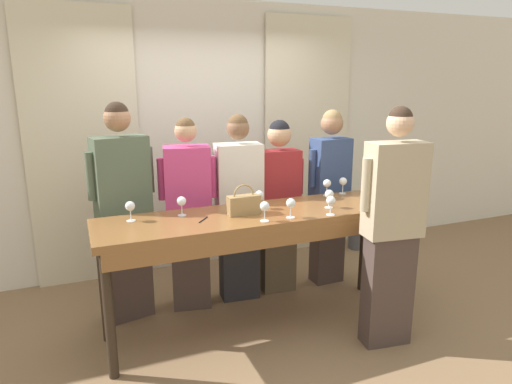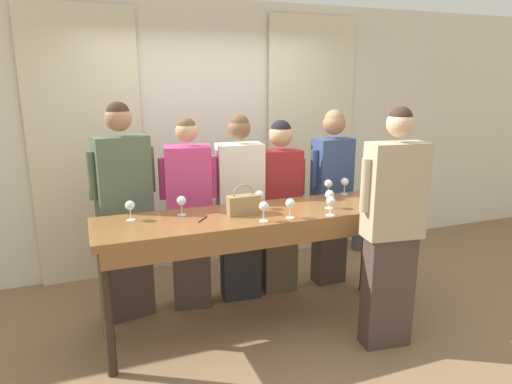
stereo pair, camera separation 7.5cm
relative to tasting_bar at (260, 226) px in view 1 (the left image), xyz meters
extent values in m
plane|color=#846647|center=(0.00, 0.02, -0.88)|extent=(18.00, 18.00, 0.00)
cube|color=silver|center=(0.00, 1.57, 0.52)|extent=(12.00, 0.06, 2.80)
cube|color=beige|center=(-1.22, 1.51, 0.46)|extent=(1.06, 0.03, 2.69)
cube|color=beige|center=(1.22, 1.51, 0.46)|extent=(1.06, 0.03, 2.69)
cube|color=brown|center=(0.00, 0.02, 0.08)|extent=(2.54, 0.65, 0.06)
cube|color=brown|center=(0.00, -0.29, -0.01)|extent=(2.44, 0.03, 0.12)
cylinder|color=#2D2319|center=(-1.19, -0.23, -0.42)|extent=(0.07, 0.07, 0.93)
cylinder|color=#2D2319|center=(1.19, -0.23, -0.42)|extent=(0.07, 0.07, 0.93)
cylinder|color=#2D2319|center=(-1.19, 0.27, -0.42)|extent=(0.07, 0.07, 0.93)
cylinder|color=#2D2319|center=(1.19, 0.27, -0.42)|extent=(0.07, 0.07, 0.93)
cylinder|color=black|center=(1.16, 0.23, 0.22)|extent=(0.07, 0.07, 0.22)
cone|color=black|center=(1.16, 0.23, 0.35)|extent=(0.07, 0.07, 0.04)
cylinder|color=black|center=(1.16, 0.23, 0.41)|extent=(0.03, 0.03, 0.08)
cylinder|color=white|center=(1.16, 0.23, 0.21)|extent=(0.07, 0.07, 0.09)
cube|color=#997A4C|center=(-0.13, 0.02, 0.18)|extent=(0.25, 0.10, 0.15)
torus|color=#997A4C|center=(-0.13, 0.02, 0.26)|extent=(0.17, 0.01, 0.17)
cylinder|color=white|center=(0.76, 0.28, 0.11)|extent=(0.07, 0.07, 0.00)
cylinder|color=white|center=(0.76, 0.28, 0.15)|extent=(0.01, 0.01, 0.08)
sphere|color=white|center=(0.76, 0.28, 0.22)|extent=(0.07, 0.07, 0.07)
cylinder|color=white|center=(-0.58, 0.17, 0.11)|extent=(0.07, 0.07, 0.00)
cylinder|color=white|center=(-0.58, 0.17, 0.15)|extent=(0.01, 0.01, 0.08)
sphere|color=white|center=(-0.58, 0.17, 0.22)|extent=(0.07, 0.07, 0.07)
cylinder|color=white|center=(0.58, -0.07, 0.11)|extent=(0.07, 0.07, 0.00)
cylinder|color=white|center=(0.58, -0.07, 0.15)|extent=(0.01, 0.01, 0.08)
sphere|color=white|center=(0.58, -0.07, 0.22)|extent=(0.07, 0.07, 0.07)
cylinder|color=white|center=(0.48, -0.25, 0.11)|extent=(0.07, 0.07, 0.00)
cylinder|color=white|center=(0.48, -0.25, 0.15)|extent=(0.01, 0.01, 0.08)
sphere|color=white|center=(0.48, -0.25, 0.22)|extent=(0.07, 0.07, 0.07)
cylinder|color=white|center=(-0.97, 0.17, 0.11)|extent=(0.07, 0.07, 0.00)
cylinder|color=white|center=(-0.97, 0.17, 0.15)|extent=(0.01, 0.01, 0.08)
sphere|color=white|center=(-0.97, 0.17, 0.22)|extent=(0.07, 0.07, 0.07)
cylinder|color=white|center=(-0.05, -0.21, 0.11)|extent=(0.07, 0.07, 0.00)
cylinder|color=white|center=(-0.05, -0.21, 0.15)|extent=(0.01, 0.01, 0.08)
sphere|color=white|center=(-0.05, -0.21, 0.22)|extent=(0.07, 0.07, 0.07)
sphere|color=beige|center=(-0.05, -0.21, 0.22)|extent=(0.05, 0.05, 0.05)
cylinder|color=white|center=(0.89, -0.19, 0.11)|extent=(0.07, 0.07, 0.00)
cylinder|color=white|center=(0.89, -0.19, 0.15)|extent=(0.01, 0.01, 0.08)
sphere|color=white|center=(0.89, -0.19, 0.22)|extent=(0.07, 0.07, 0.07)
cylinder|color=white|center=(0.04, 0.12, 0.11)|extent=(0.07, 0.07, 0.00)
cylinder|color=white|center=(0.04, 0.12, 0.15)|extent=(0.01, 0.01, 0.08)
sphere|color=white|center=(0.04, 0.12, 0.22)|extent=(0.07, 0.07, 0.07)
sphere|color=beige|center=(0.04, 0.12, 0.22)|extent=(0.05, 0.05, 0.05)
cylinder|color=white|center=(1.14, 0.00, 0.11)|extent=(0.07, 0.07, 0.00)
cylinder|color=white|center=(1.14, 0.00, 0.15)|extent=(0.01, 0.01, 0.08)
sphere|color=white|center=(1.14, 0.00, 0.22)|extent=(0.07, 0.07, 0.07)
cylinder|color=white|center=(0.17, -0.20, 0.11)|extent=(0.07, 0.07, 0.00)
cylinder|color=white|center=(0.17, -0.20, 0.15)|extent=(0.01, 0.01, 0.08)
sphere|color=white|center=(0.17, -0.20, 0.22)|extent=(0.07, 0.07, 0.07)
cylinder|color=white|center=(0.94, 0.29, 0.11)|extent=(0.07, 0.07, 0.00)
cylinder|color=white|center=(0.94, 0.29, 0.15)|extent=(0.01, 0.01, 0.08)
sphere|color=white|center=(0.94, 0.29, 0.22)|extent=(0.07, 0.07, 0.07)
sphere|color=beige|center=(0.94, 0.29, 0.22)|extent=(0.05, 0.05, 0.05)
cylinder|color=black|center=(-0.46, -0.01, 0.11)|extent=(0.10, 0.12, 0.01)
cube|color=#473833|center=(-0.97, 0.58, -0.44)|extent=(0.40, 0.25, 0.88)
cube|color=#4C5B47|center=(-0.97, 0.58, 0.34)|extent=(0.47, 0.29, 0.69)
sphere|color=#9E7051|center=(-0.97, 0.58, 0.83)|extent=(0.21, 0.21, 0.21)
sphere|color=#332319|center=(-0.97, 0.58, 0.87)|extent=(0.19, 0.19, 0.19)
cylinder|color=#4C5B47|center=(-0.74, 0.63, 0.39)|extent=(0.08, 0.08, 0.38)
cylinder|color=#4C5B47|center=(-1.21, 0.54, 0.39)|extent=(0.08, 0.08, 0.38)
cube|color=#473833|center=(-0.43, 0.58, -0.47)|extent=(0.36, 0.27, 0.82)
cube|color=#C63D7A|center=(-0.43, 0.58, 0.26)|extent=(0.43, 0.32, 0.65)
sphere|color=tan|center=(-0.43, 0.58, 0.71)|extent=(0.19, 0.19, 0.19)
sphere|color=brown|center=(-0.43, 0.58, 0.74)|extent=(0.16, 0.16, 0.16)
cylinder|color=#C63D7A|center=(-0.22, 0.54, 0.31)|extent=(0.08, 0.08, 0.36)
cylinder|color=#C63D7A|center=(-0.64, 0.62, 0.31)|extent=(0.08, 0.08, 0.36)
cube|color=#28282D|center=(0.03, 0.58, -0.47)|extent=(0.36, 0.24, 0.81)
cube|color=silver|center=(0.03, 0.58, 0.26)|extent=(0.43, 0.28, 0.65)
sphere|color=brown|center=(0.03, 0.58, 0.71)|extent=(0.20, 0.20, 0.20)
sphere|color=brown|center=(0.03, 0.58, 0.75)|extent=(0.18, 0.18, 0.18)
cylinder|color=silver|center=(0.26, 0.56, 0.30)|extent=(0.08, 0.08, 0.35)
cylinder|color=silver|center=(-0.19, 0.60, 0.30)|extent=(0.08, 0.08, 0.35)
cube|color=brown|center=(0.43, 0.58, -0.50)|extent=(0.33, 0.20, 0.77)
cube|color=maroon|center=(0.43, 0.58, 0.19)|extent=(0.39, 0.24, 0.61)
sphere|color=tan|center=(0.43, 0.58, 0.64)|extent=(0.22, 0.22, 0.22)
sphere|color=black|center=(0.43, 0.58, 0.68)|extent=(0.19, 0.19, 0.19)
cylinder|color=maroon|center=(0.64, 0.57, 0.24)|extent=(0.07, 0.07, 0.34)
cylinder|color=maroon|center=(0.22, 0.60, 0.24)|extent=(0.07, 0.07, 0.34)
cube|color=#473833|center=(0.98, 0.58, -0.47)|extent=(0.31, 0.20, 0.82)
cube|color=#334775|center=(0.98, 0.58, 0.26)|extent=(0.36, 0.23, 0.65)
sphere|color=#9E7051|center=(0.98, 0.58, 0.72)|extent=(0.21, 0.21, 0.21)
sphere|color=#93754C|center=(0.98, 0.58, 0.76)|extent=(0.19, 0.19, 0.19)
cylinder|color=#334775|center=(1.18, 0.59, 0.31)|extent=(0.07, 0.07, 0.36)
cylinder|color=#334775|center=(0.78, 0.58, 0.31)|extent=(0.07, 0.07, 0.36)
cube|color=#473833|center=(0.82, -0.57, -0.44)|extent=(0.38, 0.22, 0.88)
cube|color=tan|center=(0.82, -0.57, 0.35)|extent=(0.45, 0.26, 0.70)
sphere|color=#DBAD89|center=(0.82, -0.57, 0.83)|extent=(0.19, 0.19, 0.19)
sphere|color=#332319|center=(0.82, -0.57, 0.87)|extent=(0.17, 0.17, 0.17)
cylinder|color=tan|center=(0.59, -0.54, 0.40)|extent=(0.08, 0.08, 0.38)
cylinder|color=tan|center=(1.06, -0.60, 0.40)|extent=(0.08, 0.08, 0.38)
cylinder|color=#4C4C51|center=(1.80, 1.24, -0.75)|extent=(0.20, 0.20, 0.27)
ellipsoid|color=#47844C|center=(1.80, 1.24, -0.43)|extent=(0.28, 0.28, 0.41)
camera|label=1|loc=(-1.32, -3.16, 1.14)|focal=32.00mm
camera|label=2|loc=(-1.25, -3.19, 1.14)|focal=32.00mm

